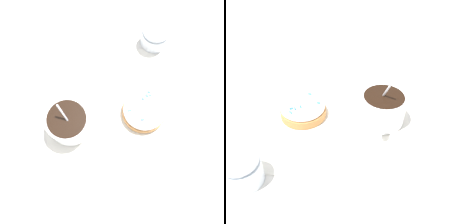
{
  "view_description": "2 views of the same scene",
  "coord_description": "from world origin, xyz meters",
  "views": [
    {
      "loc": [
        -0.02,
        -0.16,
        0.57
      ],
      "look_at": [
        0.01,
        -0.0,
        0.03
      ],
      "focal_mm": 42.0,
      "sensor_mm": 36.0,
      "label": 1
    },
    {
      "loc": [
        -0.04,
        0.4,
        0.37
      ],
      "look_at": [
        0.01,
        0.01,
        0.03
      ],
      "focal_mm": 42.0,
      "sensor_mm": 36.0,
      "label": 2
    }
  ],
  "objects": [
    {
      "name": "paper_napkin",
      "position": [
        0.0,
        0.0,
        0.0
      ],
      "size": [
        0.29,
        0.3,
        0.0
      ],
      "color": "white",
      "rests_on": "ground_plane"
    },
    {
      "name": "ground_plane",
      "position": [
        0.0,
        0.0,
        0.0
      ],
      "size": [
        3.0,
        3.0,
        0.0
      ],
      "primitive_type": "plane",
      "color": "silver"
    },
    {
      "name": "sugar_bowl",
      "position": [
        0.14,
        0.16,
        0.03
      ],
      "size": [
        0.06,
        0.06,
        0.06
      ],
      "color": "silver",
      "rests_on": "ground_plane"
    },
    {
      "name": "frosted_pastry",
      "position": [
        0.08,
        -0.01,
        0.02
      ],
      "size": [
        0.1,
        0.1,
        0.04
      ],
      "color": "#B2753D",
      "rests_on": "paper_napkin"
    },
    {
      "name": "coffee_cup",
      "position": [
        -0.08,
        -0.01,
        0.04
      ],
      "size": [
        0.09,
        0.11,
        0.1
      ],
      "color": "white",
      "rests_on": "paper_napkin"
    }
  ]
}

